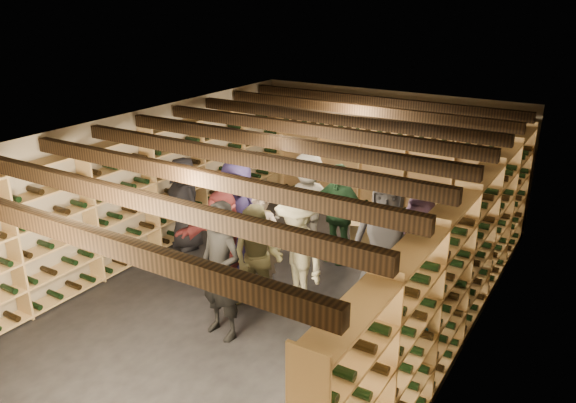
# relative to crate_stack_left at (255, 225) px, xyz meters

# --- Properties ---
(ground) EXTENTS (8.00, 8.00, 0.00)m
(ground) POSITION_rel_crate_stack_left_xyz_m (1.38, -1.30, -0.26)
(ground) COLOR black
(ground) RESTS_ON ground
(walls) EXTENTS (5.52, 8.02, 2.40)m
(walls) POSITION_rel_crate_stack_left_xyz_m (1.38, -1.30, 0.95)
(walls) COLOR tan
(walls) RESTS_ON ground
(ceiling) EXTENTS (5.50, 8.00, 0.01)m
(ceiling) POSITION_rel_crate_stack_left_xyz_m (1.38, -1.30, 2.15)
(ceiling) COLOR beige
(ceiling) RESTS_ON walls
(ceiling_joists) EXTENTS (5.40, 7.12, 0.18)m
(ceiling_joists) POSITION_rel_crate_stack_left_xyz_m (1.38, -1.30, 2.01)
(ceiling_joists) COLOR black
(ceiling_joists) RESTS_ON ground
(wine_rack_left) EXTENTS (0.32, 7.50, 2.15)m
(wine_rack_left) POSITION_rel_crate_stack_left_xyz_m (-1.19, -1.30, 0.82)
(wine_rack_left) COLOR tan
(wine_rack_left) RESTS_ON ground
(wine_rack_right) EXTENTS (0.32, 7.50, 2.15)m
(wine_rack_right) POSITION_rel_crate_stack_left_xyz_m (3.95, -1.30, 0.82)
(wine_rack_right) COLOR tan
(wine_rack_right) RESTS_ON ground
(wine_rack_back) EXTENTS (4.70, 0.30, 2.15)m
(wine_rack_back) POSITION_rel_crate_stack_left_xyz_m (1.38, 2.53, 0.82)
(wine_rack_back) COLOR tan
(wine_rack_back) RESTS_ON ground
(crate_stack_left) EXTENTS (0.53, 0.38, 0.51)m
(crate_stack_left) POSITION_rel_crate_stack_left_xyz_m (0.00, 0.00, 0.00)
(crate_stack_left) COLOR tan
(crate_stack_left) RESTS_ON ground
(crate_stack_right) EXTENTS (0.59, 0.49, 0.51)m
(crate_stack_right) POSITION_rel_crate_stack_left_xyz_m (1.89, 0.59, 0.00)
(crate_stack_right) COLOR tan
(crate_stack_right) RESTS_ON ground
(crate_loose) EXTENTS (0.53, 0.37, 0.17)m
(crate_loose) POSITION_rel_crate_stack_left_xyz_m (2.73, 0.36, -0.17)
(crate_loose) COLOR tan
(crate_loose) RESTS_ON ground
(person_0) EXTENTS (0.92, 0.75, 1.62)m
(person_0) POSITION_rel_crate_stack_left_xyz_m (-0.80, -0.92, 0.56)
(person_0) COLOR black
(person_0) RESTS_ON ground
(person_1) EXTENTS (0.73, 0.54, 1.83)m
(person_1) POSITION_rel_crate_stack_left_xyz_m (1.37, -2.71, 0.66)
(person_1) COLOR black
(person_1) RESTS_ON ground
(person_2) EXTENTS (0.87, 0.75, 1.54)m
(person_2) POSITION_rel_crate_stack_left_xyz_m (1.41, -1.94, 0.51)
(person_2) COLOR brown
(person_2) RESTS_ON ground
(person_3) EXTENTS (1.20, 0.95, 1.63)m
(person_3) POSITION_rel_crate_stack_left_xyz_m (1.76, -1.50, 0.56)
(person_3) COLOR beige
(person_3) RESTS_ON ground
(person_4) EXTENTS (1.09, 0.77, 1.72)m
(person_4) POSITION_rel_crate_stack_left_xyz_m (3.56, -2.81, 0.60)
(person_4) COLOR #17566E
(person_4) RESTS_ON ground
(person_5) EXTENTS (1.50, 0.67, 1.57)m
(person_5) POSITION_rel_crate_stack_left_xyz_m (0.65, -1.74, 0.53)
(person_5) COLOR maroon
(person_5) RESTS_ON ground
(person_6) EXTENTS (0.96, 0.69, 1.84)m
(person_6) POSITION_rel_crate_stack_left_xyz_m (0.49, -1.15, 0.66)
(person_6) COLOR #201A43
(person_6) RESTS_ON ground
(person_7) EXTENTS (0.64, 0.52, 1.53)m
(person_7) POSITION_rel_crate_stack_left_xyz_m (1.14, -1.46, 0.51)
(person_7) COLOR gray
(person_7) RESTS_ON ground
(person_8) EXTENTS (1.05, 0.95, 1.75)m
(person_8) POSITION_rel_crate_stack_left_xyz_m (3.56, -1.77, 0.62)
(person_8) COLOR #402719
(person_8) RESTS_ON ground
(person_9) EXTENTS (1.29, 1.04, 1.74)m
(person_9) POSITION_rel_crate_stack_left_xyz_m (1.10, -0.01, 0.62)
(person_9) COLOR #A5A298
(person_9) RESTS_ON ground
(person_10) EXTENTS (1.02, 0.52, 1.67)m
(person_10) POSITION_rel_crate_stack_left_xyz_m (1.65, -0.00, 0.58)
(person_10) COLOR #234C2D
(person_10) RESTS_ON ground
(person_11) EXTENTS (1.52, 1.01, 1.57)m
(person_11) POSITION_rel_crate_stack_left_xyz_m (3.14, -0.46, 0.53)
(person_11) COLOR slate
(person_11) RESTS_ON ground
(person_12) EXTENTS (1.06, 0.85, 1.90)m
(person_12) POSITION_rel_crate_stack_left_xyz_m (2.83, -0.91, 0.69)
(person_12) COLOR #38383E
(person_12) RESTS_ON ground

